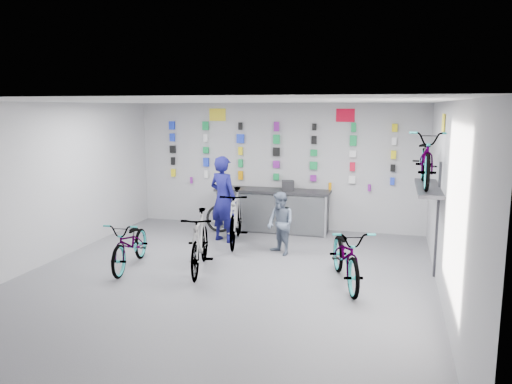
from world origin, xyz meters
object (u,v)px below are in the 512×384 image
(customer, at_px, (280,224))
(bike_left, at_px, (131,244))
(counter, at_px, (272,211))
(bike_service, at_px, (236,217))
(clerk, at_px, (223,199))
(bike_right, at_px, (346,255))
(bike_center, at_px, (200,242))

(customer, bearing_deg, bike_left, -105.55)
(counter, distance_m, bike_service, 1.40)
(bike_left, distance_m, clerk, 2.47)
(bike_right, bearing_deg, customer, 119.01)
(counter, bearing_deg, bike_left, -118.77)
(customer, bearing_deg, counter, 150.58)
(bike_center, height_order, bike_right, bike_center)
(bike_left, relative_size, bike_service, 0.87)
(bike_center, relative_size, bike_right, 0.95)
(bike_left, bearing_deg, bike_right, -7.19)
(bike_service, height_order, customer, customer)
(counter, relative_size, customer, 2.15)
(bike_center, bearing_deg, clerk, 84.18)
(bike_right, distance_m, bike_service, 3.13)
(bike_left, bearing_deg, clerk, 55.24)
(bike_center, height_order, customer, customer)
(bike_right, xyz_separation_m, bike_service, (-2.52, 1.85, 0.09))
(bike_right, distance_m, clerk, 3.52)
(bike_left, relative_size, clerk, 0.92)
(counter, xyz_separation_m, bike_center, (-0.54, -3.20, 0.06))
(bike_right, height_order, bike_service, bike_service)
(bike_right, bearing_deg, bike_service, 126.53)
(bike_left, xyz_separation_m, clerk, (1.02, 2.20, 0.48))
(bike_service, bearing_deg, bike_left, -135.63)
(counter, bearing_deg, customer, -71.30)
(bike_center, xyz_separation_m, customer, (1.15, 1.41, 0.08))
(bike_right, bearing_deg, bike_left, 165.60)
(counter, height_order, customer, customer)
(clerk, height_order, customer, clerk)
(counter, height_order, bike_right, bike_right)
(counter, height_order, bike_center, bike_center)
(bike_center, distance_m, bike_right, 2.58)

